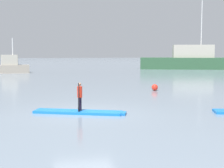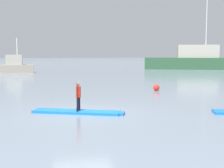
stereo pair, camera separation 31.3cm
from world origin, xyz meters
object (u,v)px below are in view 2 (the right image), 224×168
(fishing_boat_white_large, at_px, (192,60))
(mooring_buoy_mid, at_px, (156,87))
(fishing_boat_green_midground, at_px, (11,67))
(paddleboard_near, at_px, (78,112))
(paddler_child_solo, at_px, (78,95))

(fishing_boat_white_large, relative_size, mooring_buoy_mid, 32.41)
(fishing_boat_white_large, xyz_separation_m, fishing_boat_green_midground, (-24.42, -3.60, -0.55))
(fishing_boat_white_large, height_order, mooring_buoy_mid, fishing_boat_white_large)
(paddleboard_near, bearing_deg, fishing_boat_green_midground, 101.81)
(paddleboard_near, relative_size, paddler_child_solo, 3.21)
(fishing_boat_white_large, bearing_deg, mooring_buoy_mid, -120.20)
(paddleboard_near, xyz_separation_m, fishing_boat_green_midground, (-5.42, 25.93, 0.68))
(paddler_child_solo, bearing_deg, paddleboard_near, 118.25)
(paddleboard_near, relative_size, fishing_boat_white_large, 0.28)
(fishing_boat_green_midground, relative_size, mooring_buoy_mid, 13.64)
(mooring_buoy_mid, bearing_deg, paddler_child_solo, -130.66)
(paddler_child_solo, distance_m, mooring_buoy_mid, 8.52)
(paddler_child_solo, relative_size, fishing_boat_green_midground, 0.21)
(fishing_boat_green_midground, bearing_deg, paddleboard_near, -78.19)
(paddler_child_solo, height_order, mooring_buoy_mid, paddler_child_solo)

